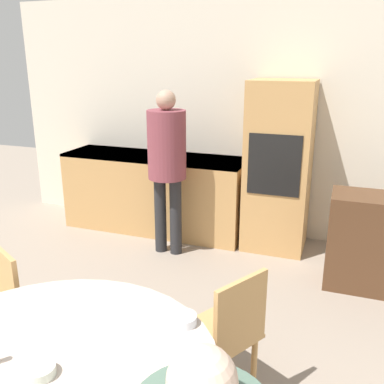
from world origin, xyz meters
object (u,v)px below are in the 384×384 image
Objects in this scene: bowl_near at (183,319)px; oven_unit at (278,167)px; chair_far_right at (227,332)px; person_standing at (167,156)px; bowl_centre at (40,371)px.

oven_unit is at bearing 89.57° from bowl_near.
chair_far_right reaches higher than bowl_near.
person_standing is (-1.12, 1.79, 0.54)m from chair_far_right.
bowl_near is (-0.02, -2.67, -0.12)m from oven_unit.
person_standing reaches higher than bowl_centre.
person_standing is at bearing 114.91° from bowl_near.
oven_unit reaches higher than bowl_centre.
chair_far_right is 6.66× the size of bowl_centre.
person_standing is 2.73m from bowl_centre.
person_standing is 12.95× the size of bowl_centre.
chair_far_right is 0.51× the size of person_standing.
person_standing reaches higher than bowl_near.
bowl_centre is (0.58, -2.66, -0.27)m from person_standing.
bowl_centre is (-0.41, -0.52, -0.00)m from bowl_near.
chair_far_right is at bearing -87.35° from oven_unit.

